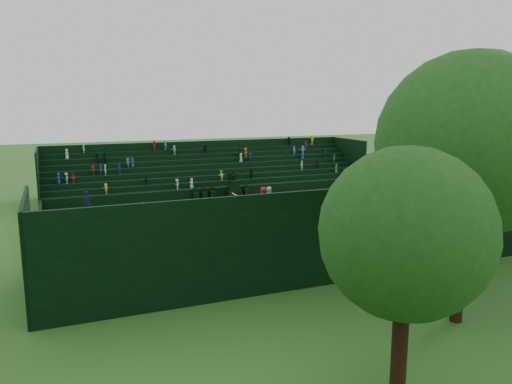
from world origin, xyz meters
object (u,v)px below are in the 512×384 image
(player_far_west, at_px, (355,193))
(player_far_east, at_px, (340,210))
(player_near_west, at_px, (143,213))
(tennis_net, at_px, (256,210))
(player_near_east, at_px, (194,221))
(umpire_chair, at_px, (233,188))

(player_far_west, distance_m, player_far_east, 7.58)
(player_near_west, bearing_deg, player_far_west, -65.95)
(tennis_net, xyz_separation_m, player_near_west, (-1.34, -8.64, 0.27))
(player_far_west, relative_size, player_far_east, 0.95)
(player_near_east, distance_m, player_far_west, 17.17)
(player_near_west, xyz_separation_m, player_near_east, (4.42, 2.77, 0.09))
(tennis_net, height_order, player_near_east, player_near_east)
(tennis_net, distance_m, player_far_east, 6.62)
(player_near_west, bearing_deg, tennis_net, -76.59)
(player_far_west, bearing_deg, player_far_east, -17.14)
(player_near_east, relative_size, player_far_west, 1.08)
(player_near_east, distance_m, player_far_east, 11.38)
(tennis_net, bearing_deg, player_far_east, 56.03)
(tennis_net, relative_size, player_far_west, 7.19)
(player_near_east, bearing_deg, player_near_west, 35.79)
(tennis_net, height_order, umpire_chair, umpire_chair)
(tennis_net, xyz_separation_m, player_far_east, (3.70, 5.49, 0.33))
(player_near_east, bearing_deg, player_far_west, -69.16)
(player_far_east, bearing_deg, player_near_east, -99.77)
(player_near_east, bearing_deg, umpire_chair, -29.21)
(player_near_east, bearing_deg, player_far_east, -89.31)
(umpire_chair, bearing_deg, player_near_west, -59.42)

